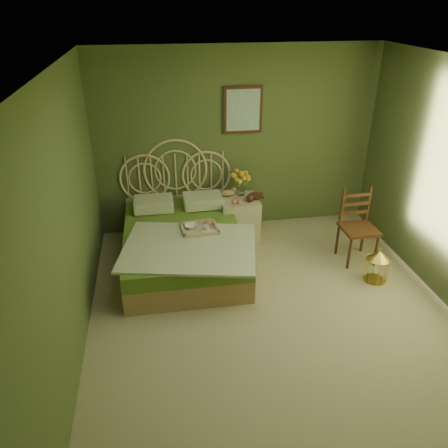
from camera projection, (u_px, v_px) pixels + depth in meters
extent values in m
plane|color=tan|center=(274.00, 316.00, 4.81)|extent=(4.50, 4.50, 0.00)
plane|color=silver|center=(291.00, 69.00, 3.60)|extent=(4.50, 4.50, 0.00)
plane|color=#48582E|center=(237.00, 142.00, 6.17)|extent=(4.00, 0.00, 4.00)
plane|color=#48582E|center=(66.00, 226.00, 3.92)|extent=(0.00, 4.50, 4.50)
cube|color=#39240F|center=(243.00, 110.00, 5.95)|extent=(0.54, 0.03, 0.64)
cube|color=beige|center=(243.00, 110.00, 5.93)|extent=(0.46, 0.01, 0.56)
cube|color=tan|center=(183.00, 254.00, 5.69)|extent=(1.47, 1.96, 0.29)
cube|color=#4E7C28|center=(183.00, 238.00, 5.58)|extent=(1.47, 1.96, 0.20)
cube|color=#E6E6C3|center=(189.00, 247.00, 5.15)|extent=(1.75, 1.47, 0.03)
cube|color=#E6E6C3|center=(153.00, 204.00, 6.04)|extent=(0.54, 0.39, 0.16)
cube|color=#E6E6C3|center=(203.00, 200.00, 6.14)|extent=(0.54, 0.39, 0.16)
cube|color=beige|center=(200.00, 230.00, 5.50)|extent=(0.47, 0.38, 0.04)
ellipsoid|color=#B77A38|center=(208.00, 223.00, 5.58)|extent=(0.12, 0.07, 0.05)
cube|color=beige|center=(239.00, 217.00, 6.31)|extent=(0.53, 0.53, 0.59)
cylinder|color=silver|center=(241.00, 189.00, 6.25)|extent=(0.10, 0.10, 0.18)
ellipsoid|color=tan|center=(228.00, 193.00, 6.22)|extent=(0.21, 0.11, 0.10)
sphere|color=#D86A54|center=(234.00, 202.00, 6.00)|extent=(0.07, 0.07, 0.07)
sphere|color=#D86A54|center=(240.00, 202.00, 5.99)|extent=(0.07, 0.07, 0.07)
cube|color=#39240F|center=(359.00, 229.00, 5.63)|extent=(0.44, 0.44, 0.04)
cylinder|color=#39240F|center=(349.00, 253.00, 5.55)|extent=(0.04, 0.04, 0.46)
cylinder|color=#39240F|center=(376.00, 250.00, 5.61)|extent=(0.04, 0.04, 0.46)
cylinder|color=#39240F|center=(338.00, 239.00, 5.88)|extent=(0.04, 0.04, 0.46)
cylinder|color=#39240F|center=(363.00, 237.00, 5.93)|extent=(0.04, 0.04, 0.46)
cube|color=#39240F|center=(356.00, 205.00, 5.68)|extent=(0.37, 0.05, 0.51)
cylinder|color=gold|center=(374.00, 280.00, 5.42)|extent=(0.27, 0.27, 0.01)
cylinder|color=gold|center=(376.00, 270.00, 5.35)|extent=(0.27, 0.27, 0.31)
cone|color=gold|center=(379.00, 255.00, 5.26)|extent=(0.27, 0.27, 0.11)
imported|color=#381E0F|center=(251.00, 197.00, 6.21)|extent=(0.17, 0.23, 0.02)
imported|color=#472819|center=(251.00, 195.00, 6.20)|extent=(0.22, 0.26, 0.02)
imported|color=white|center=(191.00, 226.00, 5.51)|extent=(0.18, 0.18, 0.04)
imported|color=white|center=(206.00, 228.00, 5.44)|extent=(0.09, 0.09, 0.07)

